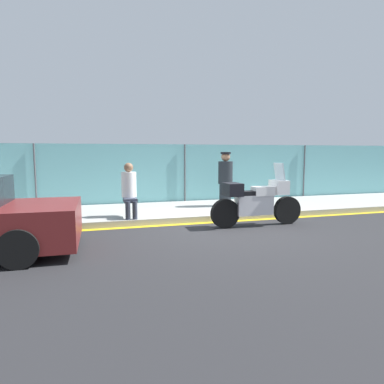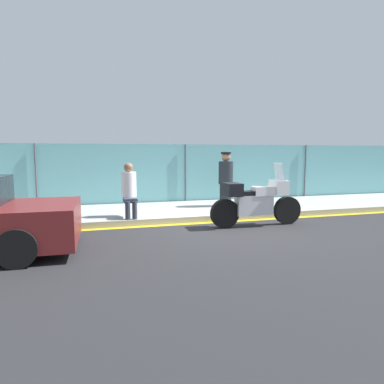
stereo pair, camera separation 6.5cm
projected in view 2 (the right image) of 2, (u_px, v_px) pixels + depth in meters
ground_plane at (226, 229)px, 7.98m from camera, size 120.00×120.00×0.00m
sidewalk at (198, 210)px, 10.11m from camera, size 33.93×2.82×0.16m
curb_paint_stripe at (215, 222)px, 8.69m from camera, size 33.93×0.18×0.01m
storefront_fence at (185, 175)px, 11.44m from camera, size 32.23×0.17×2.03m
motorcycle at (256, 201)px, 8.20m from camera, size 2.34×0.50×1.52m
officer_standing at (226, 179)px, 10.31m from camera, size 0.43×0.43×1.63m
person_seated_on_curb at (129, 187)px, 8.56m from camera, size 0.37×0.69×1.36m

